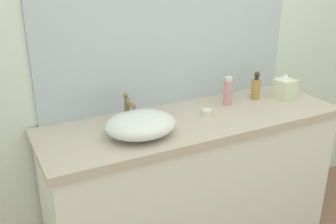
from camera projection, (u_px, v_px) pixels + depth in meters
name	position (u px, v px, depth m)	size (l,w,h in m)	color
bathroom_wall_rear	(180.00, 37.00, 2.45)	(6.00, 0.06, 2.60)	silver
vanity_counter	(193.00, 185.00, 2.46)	(1.79, 0.58, 0.90)	white
wall_mirror_panel	(172.00, 16.00, 2.33)	(1.65, 0.01, 1.09)	#B2BCC6
sink_basin	(141.00, 125.00, 2.06)	(0.38, 0.32, 0.12)	silver
faucet	(128.00, 107.00, 2.20)	(0.03, 0.14, 0.17)	brown
soap_dispenser	(256.00, 88.00, 2.58)	(0.06, 0.06, 0.18)	#B58A46
lotion_bottle	(228.00, 91.00, 2.47)	(0.06, 0.06, 0.18)	#D59099
tissue_box	(285.00, 88.00, 2.58)	(0.13, 0.13, 0.17)	beige
candle_jar	(207.00, 112.00, 2.33)	(0.06, 0.06, 0.03)	silver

